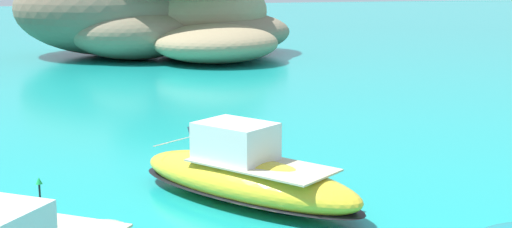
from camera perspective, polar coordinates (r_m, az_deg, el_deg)
islet_large at (r=67.26m, az=-8.29°, el=8.22°), size 30.45×28.01×9.07m
motorboat_yellow at (r=22.66m, az=-0.94°, el=-5.20°), size 6.82×9.04×2.63m
channel_buoy at (r=21.71m, az=-17.52°, el=-7.98°), size 0.56×0.56×1.48m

